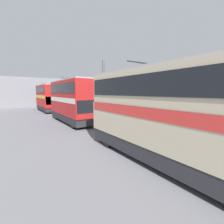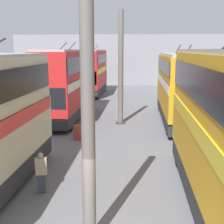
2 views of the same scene
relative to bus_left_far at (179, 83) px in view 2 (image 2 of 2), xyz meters
name	(u,v)px [view 2 (image 2 of 2)]	position (x,y,z in m)	size (l,w,h in m)	color
depot_back_wall	(131,60)	(24.39, 4.26, 0.91)	(0.50, 36.00, 7.51)	gray
support_column_near	(88,107)	(-15.53, 4.26, 1.02)	(0.66, 0.66, 7.98)	#605B56
support_column_far	(121,70)	(-1.16, 4.26, 1.02)	(0.66, 0.66, 7.98)	#605B56
bus_left_far	(179,83)	(0.00, 0.00, 0.00)	(11.13, 2.54, 5.62)	black
bus_right_mid	(65,80)	(-0.13, 8.52, 0.16)	(9.62, 2.54, 5.91)	black
bus_right_far	(92,69)	(13.55, 8.52, 0.13)	(9.33, 2.54, 5.88)	black
person_by_right_row	(41,172)	(-12.61, 6.54, -2.03)	(0.33, 0.47, 1.57)	#384251
oil_drum	(78,132)	(-5.54, 6.53, -2.40)	(0.61, 0.61, 0.90)	#933828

